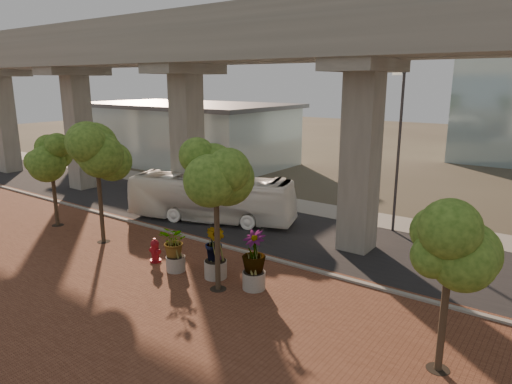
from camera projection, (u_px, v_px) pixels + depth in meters
The scene contains 18 objects.
ground at pixel (242, 237), 25.80m from camera, with size 160.00×160.00×0.00m, color #393529.
brick_plaza at pixel (128, 286), 19.50m from camera, with size 70.00×13.00×0.06m, color brown.
asphalt_road at pixel (262, 227), 27.37m from camera, with size 90.00×8.00×0.04m, color black.
curb_strip at pixel (219, 245), 24.21m from camera, with size 70.00×0.25×0.16m, color gray.
far_sidewalk at pixel (308, 207), 31.70m from camera, with size 90.00×3.00×0.06m, color gray.
transit_viaduct at pixel (263, 104), 25.65m from camera, with size 72.00×5.60×12.40m.
station_pavilion at pixel (185, 132), 49.02m from camera, with size 23.00×13.00×6.30m.
transit_bus at pixel (211, 198), 28.39m from camera, with size 2.48×10.54×2.94m, color white.
fire_hydrant at pixel (155, 251), 21.92m from camera, with size 0.59×0.53×1.19m.
planter_front at pixel (175, 244), 20.74m from camera, with size 1.97×1.97×2.16m.
planter_right at pixel (254, 254), 18.86m from camera, with size 2.36×2.36×2.52m.
planter_left at pixel (215, 245), 19.97m from camera, with size 2.25×2.25×2.47m.
street_tree_far_west at pixel (50, 155), 26.64m from camera, with size 3.31×3.31×5.82m.
street_tree_near_west at pixel (97, 157), 23.71m from camera, with size 3.81×3.81×6.41m.
street_tree_near_east at pixel (216, 174), 18.00m from camera, with size 3.39×3.39×6.52m.
street_tree_far_east at pixel (451, 241), 12.87m from camera, with size 3.05×3.05×5.53m.
streetlamp_west at pixel (181, 134), 35.99m from camera, with size 0.38×1.12×7.74m.
streetlamp_east at pixel (399, 141), 25.38m from camera, with size 0.45×1.32×9.10m.
Camera 1 is at (14.97, -19.37, 8.57)m, focal length 32.00 mm.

